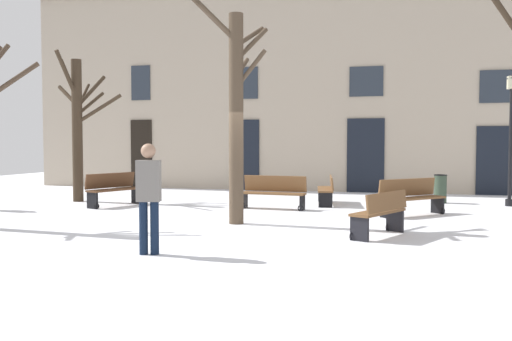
% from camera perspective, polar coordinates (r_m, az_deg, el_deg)
% --- Properties ---
extents(ground_plane, '(35.44, 35.44, 0.00)m').
position_cam_1_polar(ground_plane, '(12.51, -1.90, -5.45)').
color(ground_plane, white).
extents(building_facade, '(22.15, 0.60, 8.22)m').
position_cam_1_polar(building_facade, '(20.97, 4.73, 9.29)').
color(building_facade, tan).
rests_on(building_facade, ground).
extents(tree_foreground, '(2.23, 1.95, 4.58)m').
position_cam_1_polar(tree_foreground, '(17.81, -18.11, 4.75)').
color(tree_foreground, '#382B1E').
rests_on(tree_foreground, ground).
extents(tree_near_facade, '(1.88, 1.67, 5.32)m').
position_cam_1_polar(tree_near_facade, '(12.24, -2.14, 6.59)').
color(tree_near_facade, '#4C3D2D').
rests_on(tree_near_facade, ground).
extents(streetlamp, '(0.30, 0.30, 3.79)m').
position_cam_1_polar(streetlamp, '(17.24, 25.12, 4.29)').
color(streetlamp, black).
rests_on(streetlamp, ground).
extents(litter_bin, '(0.40, 0.40, 0.86)m').
position_cam_1_polar(litter_bin, '(17.41, 18.72, -1.80)').
color(litter_bin, '#2D3D2D').
rests_on(litter_bin, ground).
extents(bench_facing_shops, '(1.12, 1.80, 0.95)m').
position_cam_1_polar(bench_facing_shops, '(16.24, -14.64, -1.88)').
color(bench_facing_shops, '#51331E').
rests_on(bench_facing_shops, ground).
extents(bench_far_corner, '(1.08, 1.59, 0.88)m').
position_cam_1_polar(bench_far_corner, '(10.87, 12.90, -4.33)').
color(bench_far_corner, brown).
rests_on(bench_far_corner, ground).
extents(bench_near_lamp, '(0.70, 1.90, 0.84)m').
position_cam_1_polar(bench_near_lamp, '(16.30, 7.42, -1.95)').
color(bench_near_lamp, brown).
rests_on(bench_near_lamp, ground).
extents(bench_back_to_back_right, '(1.85, 0.63, 0.92)m').
position_cam_1_polar(bench_back_to_back_right, '(14.99, 1.85, -2.26)').
color(bench_back_to_back_right, brown).
rests_on(bench_back_to_back_right, ground).
extents(bench_back_to_back_left, '(1.68, 1.65, 0.92)m').
position_cam_1_polar(bench_back_to_back_left, '(14.20, 15.91, -2.64)').
color(bench_back_to_back_left, brown).
rests_on(bench_back_to_back_left, ground).
extents(person_strolling, '(0.42, 0.31, 1.81)m').
position_cam_1_polar(person_strolling, '(9.00, -11.16, -2.27)').
color(person_strolling, black).
rests_on(person_strolling, ground).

